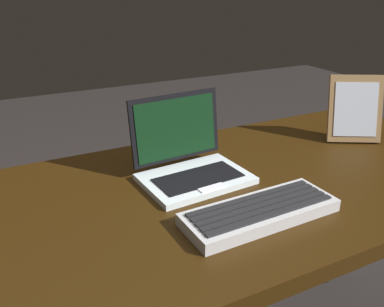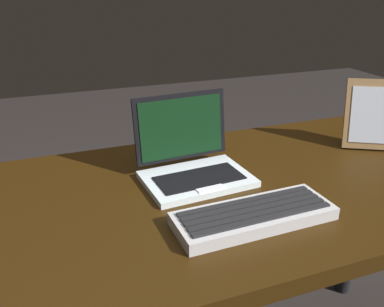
# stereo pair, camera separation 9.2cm
# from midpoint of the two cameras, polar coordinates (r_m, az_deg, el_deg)

# --- Properties ---
(desk) EXTENTS (1.74, 0.67, 0.76)m
(desk) POSITION_cam_midpoint_polar(r_m,az_deg,el_deg) (0.98, -4.32, -10.33)
(desk) COLOR black
(desk) RESTS_ON ground
(laptop_front) EXTENTS (0.26, 0.21, 0.19)m
(laptop_front) POSITION_cam_midpoint_polar(r_m,az_deg,el_deg) (0.99, -3.01, -1.31)
(laptop_front) COLOR silver
(laptop_front) RESTS_ON desk
(external_keyboard) EXTENTS (0.33, 0.13, 0.03)m
(external_keyboard) POSITION_cam_midpoint_polar(r_m,az_deg,el_deg) (0.85, 6.38, -8.13)
(external_keyboard) COLOR #B8B7B8
(external_keyboard) RESTS_ON desk
(photo_frame) EXTENTS (0.17, 0.13, 0.19)m
(photo_frame) POSITION_cam_midpoint_polar(r_m,az_deg,el_deg) (1.28, 19.84, 5.78)
(photo_frame) COLOR olive
(photo_frame) RESTS_ON desk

